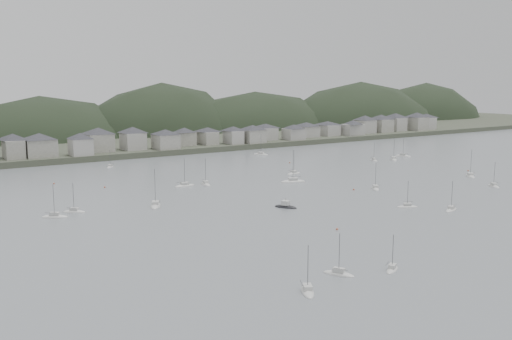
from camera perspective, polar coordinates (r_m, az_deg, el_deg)
ground at (r=155.56m, az=15.43°, el=-5.81°), size 900.00×900.00×0.00m
far_shore_land at (r=411.34m, az=-17.11°, el=3.40°), size 900.00×250.00×3.00m
forested_ridge at (r=389.82m, az=-15.28°, el=1.29°), size 851.55×103.94×102.57m
waterfront_town at (r=327.73m, az=-3.02°, el=3.70°), size 451.48×28.46×12.92m
sailboat_lead at (r=181.53m, az=19.09°, el=-3.81°), size 7.46×4.56×9.75m
moored_fleet at (r=201.94m, az=1.54°, el=-2.05°), size 252.42×176.65×13.51m
motor_launch_far at (r=175.48m, az=3.01°, el=-3.72°), size 6.02×7.82×3.79m
mooring_buoys at (r=206.95m, az=4.57°, el=-1.81°), size 159.30×140.24×0.70m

